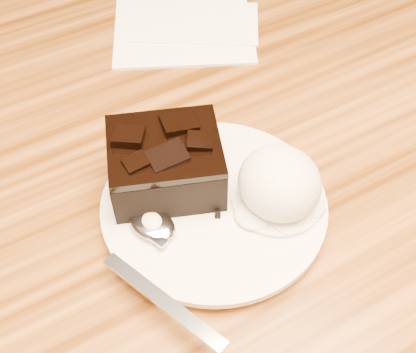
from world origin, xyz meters
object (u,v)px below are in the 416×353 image
napkin (183,22)px  plate (214,208)px  spoon (152,225)px  ice_cream_scoop (279,183)px  brownie (166,166)px

napkin → plate: bearing=-113.2°
plate → spoon: size_ratio=1.13×
plate → ice_cream_scoop: bearing=-28.8°
plate → spoon: bearing=177.9°
brownie → spoon: 0.05m
brownie → spoon: (-0.03, -0.04, -0.02)m
ice_cream_scoop → napkin: (0.06, 0.29, -0.04)m
plate → ice_cream_scoop: ice_cream_scoop is taller
brownie → spoon: bearing=-131.3°
ice_cream_scoop → spoon: (-0.10, 0.03, -0.02)m
plate → napkin: size_ratio=1.21×
plate → napkin: plate is taller
plate → spoon: (-0.06, 0.00, 0.01)m
spoon → plate: bearing=-22.3°
plate → brownie: bearing=120.8°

